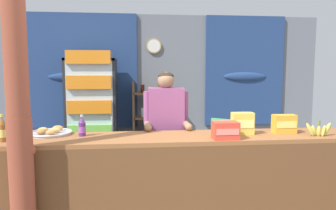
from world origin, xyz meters
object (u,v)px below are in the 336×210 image
Objects in this scene: timber_post at (19,123)px; drink_fridge at (92,105)px; snack_box_choco_powder at (284,124)px; snack_box_crackers at (225,130)px; pastry_tray at (50,132)px; bottle_shelf_rack at (147,120)px; shopkeeper at (166,122)px; stall_counter at (173,173)px; plastic_lawn_chair at (228,143)px; soda_bottle_iced_tea at (2,130)px; banana_bunch at (319,130)px; snack_box_instant_noodle at (242,123)px; soda_bottle_grape_soda at (82,127)px.

timber_post is 2.46m from drink_fridge.
drink_fridge reaches higher than snack_box_choco_powder.
pastry_tray is at bearing 166.86° from snack_box_crackers.
timber_post is 1.26× the size of drink_fridge.
snack_box_crackers is at bearing -75.34° from bottle_shelf_rack.
pastry_tray is (-1.21, -0.32, -0.04)m from shopkeeper.
timber_post is (-1.29, -0.27, 0.55)m from stall_counter.
plastic_lawn_chair is at bearing -17.25° from drink_fridge.
soda_bottle_iced_tea is at bearing -103.30° from drink_fridge.
soda_bottle_iced_tea is (-2.55, -1.51, 0.52)m from plastic_lawn_chair.
snack_box_choco_powder is 0.82× the size of banana_bunch.
snack_box_instant_noodle is at bearing 2.48° from soda_bottle_iced_tea.
soda_bottle_iced_tea is at bearing 177.21° from snack_box_crackers.
snack_box_crackers is 1.07× the size of snack_box_instant_noodle.
snack_box_crackers is (-0.52, -1.61, 0.50)m from plastic_lawn_chair.
drink_fridge is 8.02× the size of snack_box_choco_powder.
snack_box_instant_noodle is 0.51× the size of pastry_tray.
plastic_lawn_chair is 3.63× the size of snack_box_crackers.
shopkeeper is at bearing 35.20° from timber_post.
snack_box_instant_noodle is (1.76, -2.05, 0.00)m from drink_fridge.
stall_counter is at bearing 171.57° from snack_box_crackers.
soda_bottle_iced_tea reaches higher than soda_bottle_grape_soda.
drink_fridge is 2.20m from plastic_lawn_chair.
soda_bottle_grape_soda is 0.84× the size of soda_bottle_iced_tea.
snack_box_instant_noodle is 0.74m from banana_bunch.
snack_box_instant_noodle is 1.94m from pastry_tray.
banana_bunch is (2.65, -0.36, 0.04)m from pastry_tray.
banana_bunch is (0.27, -0.18, -0.04)m from snack_box_choco_powder.
timber_post is 5.36× the size of pastry_tray.
snack_box_instant_noodle is at bearing -35.64° from shopkeeper.
plastic_lawn_chair is at bearing 78.56° from snack_box_instant_noodle.
snack_box_choco_powder is at bearing 1.97° from snack_box_instant_noodle.
banana_bunch is (2.98, -0.06, -0.05)m from soda_bottle_iced_tea.
soda_bottle_grape_soda is at bearing 15.16° from soda_bottle_iced_tea.
snack_box_crackers reaches higher than stall_counter.
plastic_lawn_chair is 1.77m from snack_box_crackers.
snack_box_crackers is (1.36, -0.28, -0.01)m from soda_bottle_grape_soda.
shopkeeper is 3.52× the size of pastry_tray.
drink_fridge is 1.97m from soda_bottle_grape_soda.
banana_bunch is (1.60, -2.43, 0.25)m from bottle_shelf_rack.
banana_bunch is at bearing -33.26° from snack_box_choco_powder.
snack_box_instant_noodle is (0.72, -0.52, 0.05)m from shopkeeper.
plastic_lawn_chair is at bearing 38.20° from timber_post.
bottle_shelf_rack is 2.56m from snack_box_crackers.
snack_box_choco_powder is (0.16, -1.40, 0.51)m from plastic_lawn_chair.
drink_fridge reaches higher than shopkeeper.
stall_counter is 1.43m from timber_post.
stall_counter is 2.04× the size of drink_fridge.
shopkeeper reaches higher than snack_box_choco_powder.
plastic_lawn_chair is (2.04, -0.63, -0.52)m from drink_fridge.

